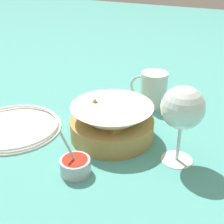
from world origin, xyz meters
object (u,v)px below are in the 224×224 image
Objects in this scene: sauce_cup at (76,165)px; beer_mug at (153,91)px; food_basket at (112,123)px; side_plate at (14,127)px; wine_glass at (183,110)px.

beer_mug is at bearing -95.61° from sauce_cup.
food_basket is 1.74× the size of beer_mug.
side_plate is at bearing 46.39° from beer_mug.
wine_glass is 0.43m from side_plate.
side_plate is (0.41, 0.05, -0.12)m from wine_glass.
beer_mug is 0.49× the size of side_plate.
wine_glass is 0.28m from beer_mug.
food_basket is 0.19m from wine_glass.
beer_mug reaches higher than sauce_cup.
sauce_cup is at bearing 161.01° from side_plate.
food_basket is 0.84× the size of side_plate.
wine_glass is (-0.17, 0.03, 0.09)m from food_basket.
sauce_cup is 0.25m from side_plate.
wine_glass reaches higher than beer_mug.
beer_mug reaches higher than side_plate.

